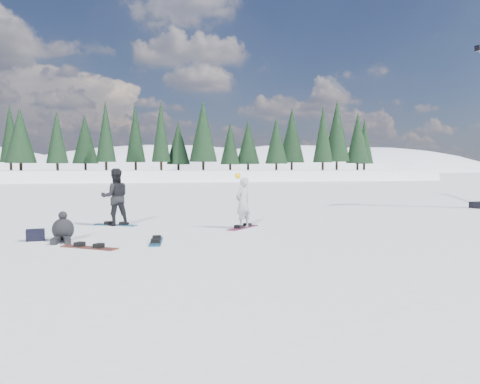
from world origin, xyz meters
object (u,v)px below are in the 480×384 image
seated_rider (63,230)px  snowboard_loose_a (156,242)px  snowboarder_man (115,197)px  gear_bag (35,235)px  snowboarder_woman (243,202)px  snowboard_loose_b (89,248)px

seated_rider → snowboard_loose_a: size_ratio=0.62×
snowboarder_man → gear_bag: (-1.99, -2.81, -0.79)m
snowboarder_woman → seated_rider: snowboarder_woman is taller
snowboarder_man → seated_rider: snowboarder_man is taller
seated_rider → snowboarder_man: bearing=64.6°
snowboard_loose_a → gear_bag: bearing=79.1°
seated_rider → snowboarder_woman: bearing=11.9°
snowboarder_man → snowboard_loose_a: 4.06m
snowboarder_woman → seated_rider: 5.36m
seated_rider → gear_bag: (-0.70, 0.25, -0.15)m
snowboarder_woman → snowboarder_man: (-3.88, 1.73, 0.13)m
snowboarder_woman → seated_rider: (-5.17, -1.33, -0.51)m
snowboarder_woman → snowboarder_man: 4.25m
snowboarder_woman → gear_bag: 6.00m
snowboarder_woman → gear_bag: (-5.87, -1.08, -0.66)m
seated_rider → snowboard_loose_a: (2.32, -0.76, -0.28)m
snowboarder_woman → seated_rider: size_ratio=1.89×
snowboarder_man → gear_bag: bearing=47.4°
gear_bag → snowboard_loose_a: gear_bag is taller
snowboarder_woman → gear_bag: size_ratio=3.87×
snowboarder_woman → snowboarder_man: snowboarder_man is taller
snowboarder_woman → snowboard_loose_b: 5.21m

